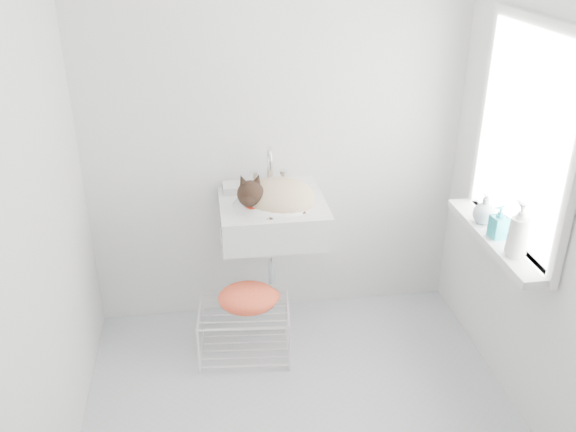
{
  "coord_description": "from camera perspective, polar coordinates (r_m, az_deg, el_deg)",
  "views": [
    {
      "loc": [
        -0.41,
        -2.35,
        2.28
      ],
      "look_at": [
        0.0,
        0.5,
        0.88
      ],
      "focal_mm": 38.49,
      "sensor_mm": 36.0,
      "label": 1
    }
  ],
  "objects": [
    {
      "name": "faucet",
      "position": [
        3.54,
        -1.78,
        4.51
      ],
      "size": [
        0.21,
        0.15,
        0.21
      ],
      "primitive_type": null,
      "color": "silver",
      "rests_on": "sink"
    },
    {
      "name": "bottle_b",
      "position": [
        3.23,
        18.71,
        -1.86
      ],
      "size": [
        0.09,
        0.09,
        0.17
      ],
      "primitive_type": "imported",
      "rotation": [
        0.0,
        0.0,
        4.86
      ],
      "color": "teal",
      "rests_on": "windowsill"
    },
    {
      "name": "left_wall",
      "position": [
        2.66,
        -22.5,
        1.01
      ],
      "size": [
        0.02,
        2.0,
        2.5
      ],
      "primitive_type": "cube",
      "color": "white",
      "rests_on": "ground"
    },
    {
      "name": "floor",
      "position": [
        3.3,
        1.3,
        -17.76
      ],
      "size": [
        2.2,
        2.0,
        0.02
      ],
      "primitive_type": "cube",
      "color": "#AFB0B2",
      "rests_on": "ground"
    },
    {
      "name": "windowsill",
      "position": [
        3.26,
        18.65,
        -1.97
      ],
      "size": [
        0.16,
        0.88,
        0.04
      ],
      "primitive_type": "cube",
      "color": "white",
      "rests_on": "right_wall"
    },
    {
      "name": "towel",
      "position": [
        3.49,
        -3.7,
        -8.12
      ],
      "size": [
        0.36,
        0.27,
        0.14
      ],
      "primitive_type": "ellipsoid",
      "rotation": [
        0.0,
        0.0,
        -0.08
      ],
      "color": "orange",
      "rests_on": "wire_rack"
    },
    {
      "name": "back_wall",
      "position": [
        3.53,
        -1.17,
        8.95
      ],
      "size": [
        2.2,
        0.02,
        2.5
      ],
      "primitive_type": "cube",
      "color": "white",
      "rests_on": "ground"
    },
    {
      "name": "window_frame",
      "position": [
        3.09,
        21.01,
        6.67
      ],
      "size": [
        0.04,
        0.9,
        1.1
      ],
      "primitive_type": "cube",
      "color": "white",
      "rests_on": "right_wall"
    },
    {
      "name": "cat",
      "position": [
        3.4,
        -1.16,
        1.74
      ],
      "size": [
        0.43,
        0.35,
        0.27
      ],
      "rotation": [
        0.0,
        0.0,
        -0.02
      ],
      "color": "#C4B48F",
      "rests_on": "sink"
    },
    {
      "name": "sink",
      "position": [
        3.43,
        -1.4,
        1.24
      ],
      "size": [
        0.59,
        0.52,
        0.24
      ],
      "primitive_type": "cube",
      "color": "white",
      "rests_on": "back_wall"
    },
    {
      "name": "wire_rack",
      "position": [
        3.59,
        -4.03,
        -10.53
      ],
      "size": [
        0.53,
        0.39,
        0.3
      ],
      "primitive_type": "cube",
      "rotation": [
        0.0,
        0.0,
        -0.1
      ],
      "color": "silver",
      "rests_on": "floor"
    },
    {
      "name": "window_glass",
      "position": [
        3.1,
        21.25,
        6.67
      ],
      "size": [
        0.01,
        0.8,
        1.0
      ],
      "primitive_type": "cube",
      "color": "white",
      "rests_on": "right_wall"
    },
    {
      "name": "bottle_a",
      "position": [
        3.09,
        20.17,
        -3.45
      ],
      "size": [
        0.09,
        0.09,
        0.23
      ],
      "primitive_type": "imported",
      "rotation": [
        0.0,
        0.0,
        3.21
      ],
      "color": "white",
      "rests_on": "windowsill"
    },
    {
      "name": "right_wall",
      "position": [
        2.98,
        22.96,
        3.55
      ],
      "size": [
        0.02,
        2.0,
        2.5
      ],
      "primitive_type": "cube",
      "color": "white",
      "rests_on": "ground"
    },
    {
      "name": "bottle_c",
      "position": [
        3.36,
        17.55,
        -0.58
      ],
      "size": [
        0.12,
        0.12,
        0.15
      ],
      "primitive_type": "imported",
      "rotation": [
        0.0,
        0.0,
        3.17
      ],
      "color": "#B3B8C4",
      "rests_on": "windowsill"
    }
  ]
}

